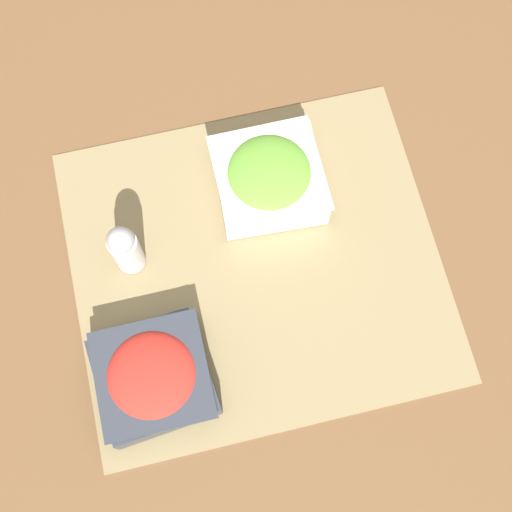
% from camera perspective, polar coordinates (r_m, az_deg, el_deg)
% --- Properties ---
extents(ground_plane, '(3.00, 3.00, 0.00)m').
position_cam_1_polar(ground_plane, '(0.94, 0.00, -0.64)').
color(ground_plane, brown).
extents(placemat, '(0.48, 0.44, 0.00)m').
position_cam_1_polar(placemat, '(0.94, 0.00, -0.61)').
color(placemat, '#937F56').
rests_on(placemat, ground_plane).
extents(tomato_bowl, '(0.15, 0.15, 0.06)m').
position_cam_1_polar(tomato_bowl, '(0.88, -8.24, -9.53)').
color(tomato_bowl, '#333842').
rests_on(tomato_bowl, placemat).
extents(lettuce_bowl, '(0.14, 0.14, 0.06)m').
position_cam_1_polar(lettuce_bowl, '(0.95, 1.05, 6.32)').
color(lettuce_bowl, white).
rests_on(lettuce_bowl, placemat).
extents(pepper_shaker, '(0.04, 0.04, 0.10)m').
position_cam_1_polar(pepper_shaker, '(0.91, -10.43, 0.59)').
color(pepper_shaker, silver).
rests_on(pepper_shaker, placemat).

